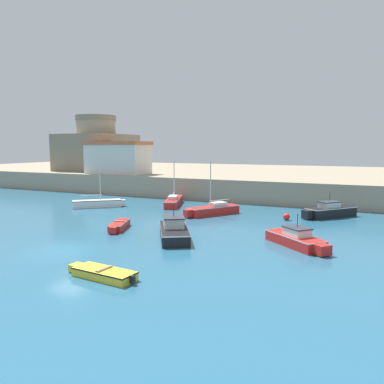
{
  "coord_description": "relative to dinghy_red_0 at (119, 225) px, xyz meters",
  "views": [
    {
      "loc": [
        17.08,
        -17.72,
        6.51
      ],
      "look_at": [
        0.9,
        16.41,
        2.0
      ],
      "focal_mm": 35.0,
      "sensor_mm": 36.0,
      "label": 1
    }
  ],
  "objects": [
    {
      "name": "ground_plane",
      "position": [
        0.79,
        -6.33,
        -0.32
      ],
      "size": [
        200.0,
        200.0,
        0.0
      ],
      "primitive_type": "plane",
      "color": "#28607F"
    },
    {
      "name": "quay_seawall",
      "position": [
        0.79,
        37.19,
        1.03
      ],
      "size": [
        120.0,
        40.0,
        2.71
      ],
      "primitive_type": "cube",
      "color": "gray",
      "rests_on": "ground"
    },
    {
      "name": "dinghy_red_0",
      "position": [
        0.0,
        0.0,
        0.0
      ],
      "size": [
        2.12,
        3.7,
        0.67
      ],
      "color": "red",
      "rests_on": "ground"
    },
    {
      "name": "sailboat_white_2",
      "position": [
        -8.72,
        8.04,
        0.14
      ],
      "size": [
        4.82,
        4.45,
        5.46
      ],
      "color": "white",
      "rests_on": "ground"
    },
    {
      "name": "motorboat_red_3",
      "position": [
        13.75,
        0.77,
        0.16
      ],
      "size": [
        4.72,
        4.28,
        2.19
      ],
      "color": "red",
      "rests_on": "ground"
    },
    {
      "name": "dinghy_yellow_4",
      "position": [
        6.04,
        -9.57,
        -0.07
      ],
      "size": [
        4.16,
        1.52,
        0.53
      ],
      "color": "yellow",
      "rests_on": "ground"
    },
    {
      "name": "sailboat_red_5",
      "position": [
        4.37,
        9.16,
        0.18
      ],
      "size": [
        4.04,
        5.6,
        5.27
      ],
      "color": "red",
      "rests_on": "ground"
    },
    {
      "name": "motorboat_black_6",
      "position": [
        14.72,
        12.7,
        0.27
      ],
      "size": [
        4.59,
        5.18,
        2.41
      ],
      "color": "black",
      "rests_on": "ground"
    },
    {
      "name": "motorboat_black_7",
      "position": [
        5.33,
        -0.69,
        0.25
      ],
      "size": [
        4.49,
        6.02,
        2.47
      ],
      "color": "black",
      "rests_on": "ground"
    },
    {
      "name": "sailboat_red_8",
      "position": [
        -2.0,
        13.01,
        0.17
      ],
      "size": [
        3.5,
        6.85,
        4.97
      ],
      "color": "red",
      "rests_on": "ground"
    },
    {
      "name": "mooring_buoy",
      "position": [
        11.35,
        9.6,
        -0.01
      ],
      "size": [
        0.62,
        0.62,
        0.62
      ],
      "primitive_type": "sphere",
      "color": "red",
      "rests_on": "ground"
    },
    {
      "name": "fortress",
      "position": [
        -23.21,
        25.61,
        5.92
      ],
      "size": [
        10.37,
        10.37,
        9.0
      ],
      "color": "gray",
      "rests_on": "quay_seawall"
    },
    {
      "name": "harbor_shed_near_wharf",
      "position": [
        -15.21,
        20.56,
        4.74
      ],
      "size": [
        9.32,
        4.65,
        4.65
      ],
      "color": "silver",
      "rests_on": "quay_seawall"
    }
  ]
}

